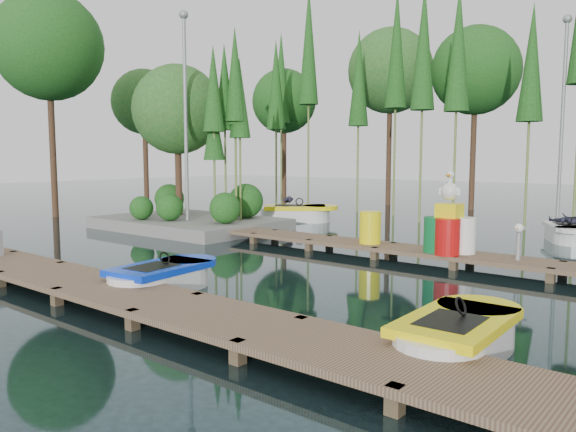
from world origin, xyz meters
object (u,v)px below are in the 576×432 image
Objects in this scene: boat_blue at (162,279)px; yellow_barrel at (370,227)px; drum_cluster at (449,229)px; island at (188,138)px; boat_yellow_far at (296,213)px.

yellow_barrel is at bearing 74.38° from boat_blue.
drum_cluster is (3.19, 5.70, 0.63)m from boat_blue.
drum_cluster is at bearing -3.96° from yellow_barrel.
island is 5.10m from boat_yellow_far.
boat_blue is 5.96m from yellow_barrel.
boat_blue is 0.78× the size of boat_yellow_far.
boat_yellow_far is at bearing 64.13° from island.
drum_cluster is at bearing -5.34° from island.
island is 10.37m from drum_cluster.
boat_blue is at bearing -81.23° from boat_yellow_far.
boat_yellow_far is 3.89× the size of yellow_barrel.
yellow_barrel is at bearing -54.15° from boat_yellow_far.
yellow_barrel is 0.43× the size of drum_cluster.
boat_blue is at bearing -44.02° from island.
yellow_barrel is (1.02, 5.85, 0.48)m from boat_blue.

